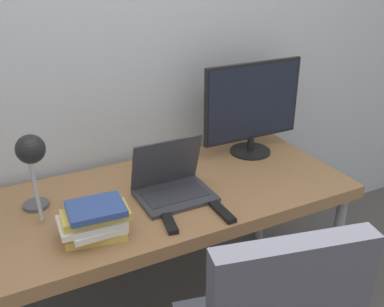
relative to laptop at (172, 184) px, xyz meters
name	(u,v)px	position (x,y,z in m)	size (l,w,h in m)	color
wall_back	(122,40)	(-0.03, 0.48, 0.55)	(8.00, 0.05, 2.60)	silver
desk	(164,203)	(-0.03, 0.04, -0.11)	(1.70, 0.75, 0.70)	#996B42
laptop	(172,184)	(0.00, 0.00, 0.00)	(0.32, 0.25, 0.25)	#38383D
monitor	(252,106)	(0.56, 0.22, 0.21)	(0.55, 0.22, 0.48)	black
desk_lamp	(31,158)	(-0.56, 0.05, 0.23)	(0.11, 0.25, 0.38)	#4C4C51
book_stack	(95,221)	(-0.39, -0.15, 0.02)	(0.27, 0.21, 0.14)	gold
tv_remote	(222,212)	(0.12, -0.24, -0.04)	(0.04, 0.16, 0.02)	black
media_remote	(170,224)	(-0.11, -0.22, -0.04)	(0.06, 0.14, 0.02)	black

